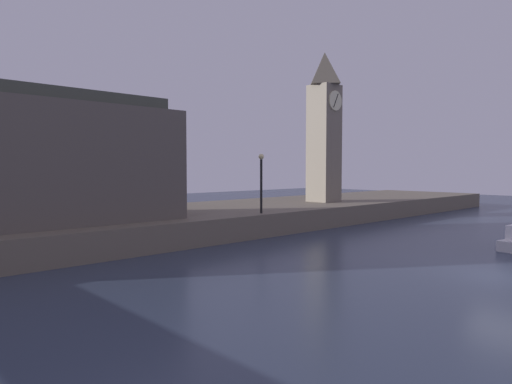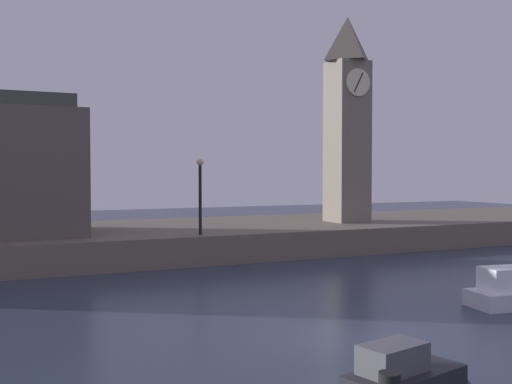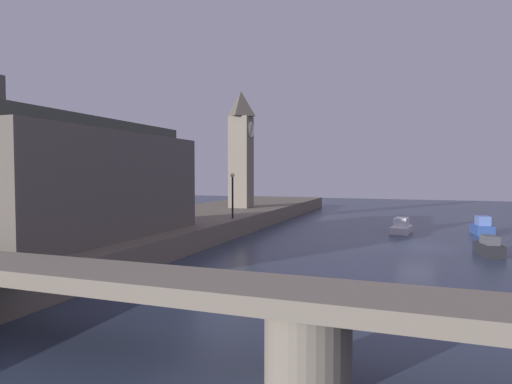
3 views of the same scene
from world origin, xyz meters
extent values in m
plane|color=#2D384C|center=(0.00, 0.00, 0.00)|extent=(120.00, 120.00, 0.00)
cube|color=#6B6051|center=(0.00, 20.00, 0.75)|extent=(70.00, 12.00, 1.50)
cube|color=slate|center=(11.86, 18.59, 6.59)|extent=(2.24, 2.24, 10.19)
cylinder|color=beige|center=(11.86, 17.41, 10.24)|extent=(1.71, 0.12, 1.71)
cube|color=black|center=(11.86, 17.34, 10.24)|extent=(0.68, 0.04, 1.24)
pyramid|color=#554E43|center=(11.86, 18.59, 13.12)|extent=(2.47, 2.47, 2.86)
cylinder|color=black|center=(0.60, 14.86, 3.27)|extent=(0.16, 0.16, 3.54)
sphere|color=#F2E099|center=(0.60, 14.86, 5.22)|extent=(0.36, 0.36, 0.36)
cube|color=#515156|center=(-2.24, -4.47, 1.06)|extent=(1.50, 1.08, 0.58)
cone|color=#232328|center=(-0.64, -4.47, 0.42)|extent=(1.23, 1.23, 0.64)
cube|color=white|center=(7.07, 1.23, 1.00)|extent=(1.93, 1.33, 0.82)
camera|label=1|loc=(-20.04, -6.57, 4.47)|focal=31.95mm
camera|label=2|loc=(-9.61, -14.01, 4.74)|focal=42.32mm
camera|label=3|loc=(-33.95, 0.20, 5.42)|focal=30.71mm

